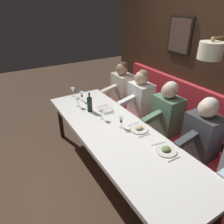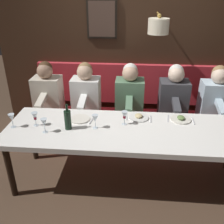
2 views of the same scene
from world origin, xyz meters
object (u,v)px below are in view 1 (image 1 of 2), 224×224
Objects in this scene: diner_near at (203,129)px; diner_farthest at (122,84)px; wine_glass_3 at (82,95)px; diner_far at (141,95)px; wine_bottle at (90,104)px; dining_table at (117,136)px; wine_glass_1 at (102,112)px; diner_middle at (167,109)px; wine_glass_0 at (78,100)px; wine_glass_4 at (73,90)px; wine_glass_2 at (121,120)px.

diner_near and diner_farthest have the same top height.
diner_farthest is 4.82× the size of wine_glass_3.
diner_far is 0.57m from diner_farthest.
wine_bottle is (-0.04, -0.39, 0.00)m from wine_glass_3.
wine_glass_3 is at bearing 90.41° from dining_table.
diner_near reaches higher than wine_glass_1.
diner_farthest is 0.90m from wine_glass_3.
diner_far is at bearing 36.28° from dining_table.
wine_glass_0 is at bearing 138.78° from diner_middle.
diner_farthest is at bearing 90.00° from diner_far.
diner_farthest reaches higher than wine_bottle.
diner_middle is at bearing -90.00° from diner_farthest.
diner_middle is 4.82× the size of wine_glass_1.
dining_table is at bearing -143.72° from diner_far.
diner_farthest reaches higher than wine_glass_1.
wine_glass_1 is at bearing 91.21° from dining_table.
dining_table is 0.42m from wine_glass_1.
wine_glass_4 is (-0.95, 1.92, 0.04)m from diner_near.
diner_far is 0.99m from wine_glass_3.
diner_far reaches higher than wine_glass_3.
wine_glass_4 is at bearing 93.63° from wine_glass_1.
wine_glass_0 is at bearing 111.73° from wine_bottle.
wine_glass_4 is at bearing 174.01° from diner_farthest.
diner_near is 1.00× the size of diner_far.
wine_glass_2 is (-0.78, -1.15, 0.04)m from diner_farthest.
wine_glass_1 is at bearing 132.17° from diner_near.
diner_near reaches higher than wine_glass_3.
diner_near is at bearing -90.00° from diner_middle.
diner_farthest is (0.00, 1.82, 0.00)m from diner_near.
diner_middle is (0.88, 0.02, 0.14)m from dining_table.
wine_glass_3 is (-0.89, 0.42, 0.04)m from diner_far.
diner_middle reaches higher than wine_bottle.
diner_near reaches higher than dining_table.
dining_table is 17.07× the size of wine_glass_3.
wine_glass_1 is at bearing -86.37° from wine_glass_4.
wine_glass_4 is at bearing 103.71° from wine_glass_3.
diner_middle is 1.00× the size of diner_far.
diner_far is 1.06m from wine_glass_0.
diner_middle and diner_far have the same top height.
wine_bottle is at bearing -150.18° from diner_farthest.
diner_farthest is (0.88, 1.21, 0.14)m from dining_table.
wine_glass_0 is at bearing -163.84° from diner_farthest.
wine_glass_4 is (-0.95, 0.67, 0.04)m from diner_far.
wine_glass_0 and wine_glass_3 have the same top height.
wine_glass_4 is at bearing 97.89° from wine_glass_2.
wine_glass_1 reaches higher than dining_table.
dining_table is 3.54× the size of diner_farthest.
dining_table is 3.54× the size of diner_far.
diner_far is 4.82× the size of wine_glass_3.
diner_middle reaches higher than wine_glass_1.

